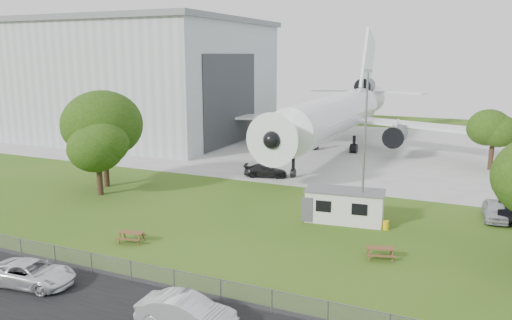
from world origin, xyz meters
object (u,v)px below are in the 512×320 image
at_px(hangar, 126,78).
at_px(picnic_east, 380,258).
at_px(picnic_west, 132,242).
at_px(airliner, 337,113).
at_px(site_cabin, 345,206).
at_px(car_centre_sedan, 186,313).

xyz_separation_m(hangar, picnic_east, (48.79, -36.02, -9.41)).
xyz_separation_m(hangar, picnic_west, (31.98, -40.35, -9.41)).
distance_m(airliner, picnic_east, 38.46).
relative_size(site_cabin, picnic_east, 3.82).
relative_size(airliner, site_cabin, 6.94).
distance_m(hangar, picnic_east, 61.37).
distance_m(picnic_west, picnic_east, 17.36).
height_order(hangar, airliner, hangar).
xyz_separation_m(picnic_west, car_centre_sedan, (9.72, -8.22, 0.82)).
distance_m(airliner, site_cabin, 31.05).
height_order(picnic_east, car_centre_sedan, car_centre_sedan).
xyz_separation_m(airliner, car_centre_sedan, (5.73, -48.43, -4.45)).
relative_size(site_cabin, picnic_west, 3.82).
bearing_deg(picnic_west, car_centre_sedan, -50.92).
bearing_deg(picnic_east, site_cabin, 106.30).
bearing_deg(picnic_west, site_cabin, 29.21).
bearing_deg(site_cabin, car_centre_sedan, -99.21).
bearing_deg(airliner, hangar, 179.78).
bearing_deg(hangar, site_cabin, -33.51).
bearing_deg(picnic_east, car_centre_sedan, -135.42).
height_order(site_cabin, picnic_east, site_cabin).
bearing_deg(car_centre_sedan, site_cabin, -13.03).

